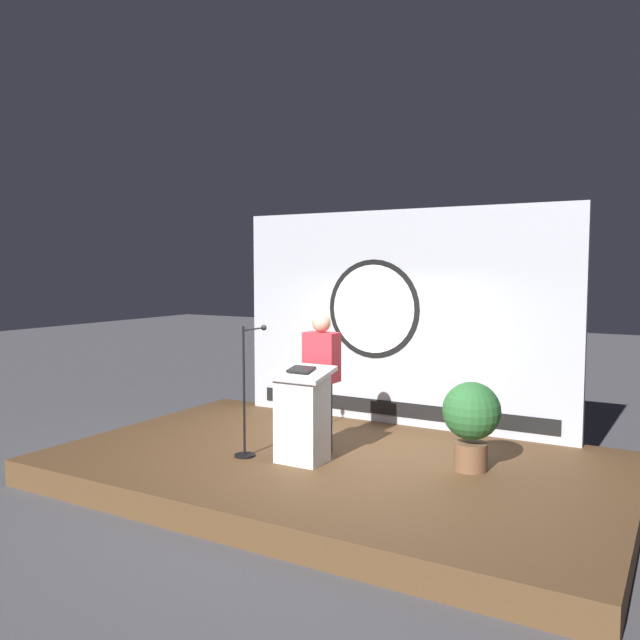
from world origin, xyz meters
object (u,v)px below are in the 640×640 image
at_px(podium, 302,416).
at_px(potted_plant, 471,417).
at_px(microphone_stand, 247,410).
at_px(speaker_person, 322,382).

distance_m(podium, potted_plant, 1.85).
bearing_deg(podium, microphone_stand, -172.31).
bearing_deg(speaker_person, podium, -87.05).
bearing_deg(potted_plant, speaker_person, -173.97).
bearing_deg(podium, potted_plant, 21.04).
distance_m(podium, speaker_person, 0.57).
height_order(podium, potted_plant, podium).
bearing_deg(microphone_stand, potted_plant, 17.39).
relative_size(speaker_person, microphone_stand, 1.08).
distance_m(microphone_stand, potted_plant, 2.54).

